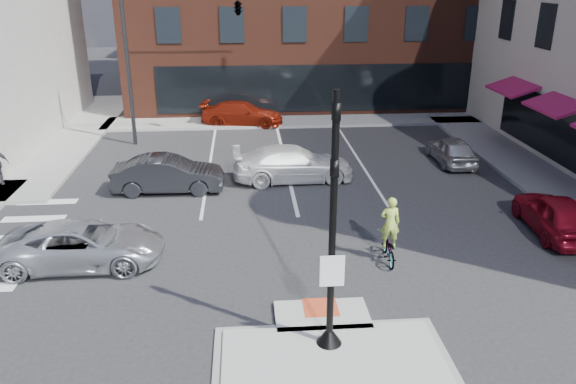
{
  "coord_description": "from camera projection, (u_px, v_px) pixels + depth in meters",
  "views": [
    {
      "loc": [
        -1.83,
        -10.51,
        8.21
      ],
      "look_at": [
        -0.57,
        5.41,
        2.0
      ],
      "focal_mm": 35.0,
      "sensor_mm": 36.0,
      "label": 1
    }
  ],
  "objects": [
    {
      "name": "ground",
      "position": [
        331.0,
        357.0,
        12.87
      ],
      "size": [
        120.0,
        120.0,
        0.0
      ],
      "primitive_type": "plane",
      "color": "#28282B",
      "rests_on": "ground"
    },
    {
      "name": "refuge_island",
      "position": [
        333.0,
        363.0,
        12.62
      ],
      "size": [
        5.4,
        4.65,
        0.13
      ],
      "color": "gray",
      "rests_on": "ground"
    },
    {
      "name": "sidewalk_e",
      "position": [
        556.0,
        187.0,
        22.93
      ],
      "size": [
        3.0,
        24.0,
        0.15
      ],
      "primitive_type": "cube",
      "color": "gray",
      "rests_on": "ground"
    },
    {
      "name": "sidewalk_n",
      "position": [
        326.0,
        120.0,
        33.51
      ],
      "size": [
        26.0,
        3.0,
        0.15
      ],
      "primitive_type": "cube",
      "color": "gray",
      "rests_on": "ground"
    },
    {
      "name": "building_far_left",
      "position": [
        221.0,
        7.0,
        59.07
      ],
      "size": [
        10.0,
        12.0,
        10.0
      ],
      "primitive_type": "cube",
      "color": "slate",
      "rests_on": "ground"
    },
    {
      "name": "signal_pole",
      "position": [
        332.0,
        258.0,
        12.39
      ],
      "size": [
        0.6,
        0.6,
        5.98
      ],
      "color": "black",
      "rests_on": "refuge_island"
    },
    {
      "name": "mast_arm_signal",
      "position": [
        208.0,
        19.0,
        27.09
      ],
      "size": [
        6.1,
        2.24,
        8.0
      ],
      "color": "black",
      "rests_on": "ground"
    },
    {
      "name": "silver_suv",
      "position": [
        83.0,
        244.0,
        16.78
      ],
      "size": [
        4.82,
        2.27,
        1.33
      ],
      "primitive_type": "imported",
      "rotation": [
        0.0,
        0.0,
        1.58
      ],
      "color": "silver",
      "rests_on": "ground"
    },
    {
      "name": "red_sedan",
      "position": [
        556.0,
        214.0,
        18.82
      ],
      "size": [
        1.94,
        4.19,
        1.39
      ],
      "primitive_type": "imported",
      "rotation": [
        0.0,
        0.0,
        3.07
      ],
      "color": "maroon",
      "rests_on": "ground"
    },
    {
      "name": "white_pickup",
      "position": [
        293.0,
        164.0,
        23.7
      ],
      "size": [
        5.18,
        2.34,
        1.47
      ],
      "primitive_type": "imported",
      "rotation": [
        0.0,
        0.0,
        1.63
      ],
      "color": "silver",
      "rests_on": "ground"
    },
    {
      "name": "bg_car_dark",
      "position": [
        168.0,
        174.0,
        22.47
      ],
      "size": [
        4.43,
        1.6,
        1.45
      ],
      "primitive_type": "imported",
      "rotation": [
        0.0,
        0.0,
        1.56
      ],
      "color": "#25262A",
      "rests_on": "ground"
    },
    {
      "name": "bg_car_silver",
      "position": [
        451.0,
        150.0,
        25.89
      ],
      "size": [
        1.5,
        3.71,
        1.26
      ],
      "primitive_type": "imported",
      "rotation": [
        0.0,
        0.0,
        3.14
      ],
      "color": "#A4A5AB",
      "rests_on": "ground"
    },
    {
      "name": "bg_car_red",
      "position": [
        242.0,
        114.0,
        32.46
      ],
      "size": [
        4.93,
        2.62,
        1.36
      ],
      "primitive_type": "imported",
      "rotation": [
        0.0,
        0.0,
        1.41
      ],
      "color": "maroon",
      "rests_on": "ground"
    },
    {
      "name": "cyclist",
      "position": [
        389.0,
        240.0,
        17.0
      ],
      "size": [
        0.66,
        1.65,
        2.08
      ],
      "rotation": [
        0.0,
        0.0,
        3.09
      ],
      "color": "#3F3F44",
      "rests_on": "ground"
    }
  ]
}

